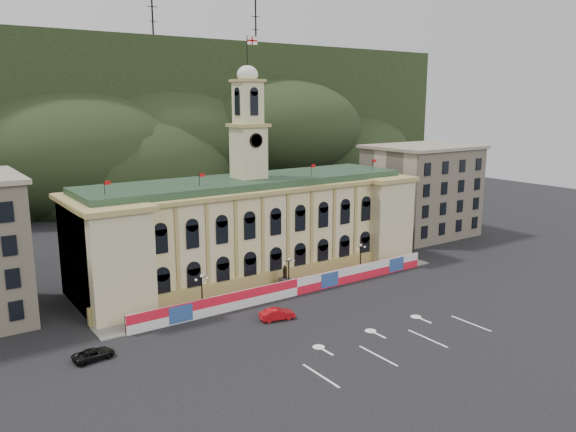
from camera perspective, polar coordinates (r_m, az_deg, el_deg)
ground at (r=70.91m, az=8.10°, el=-11.34°), size 260.00×260.00×0.00m
lane_markings at (r=67.66m, az=11.04°, el=-12.62°), size 26.00×10.00×0.02m
hill_ridge at (r=175.51m, az=-20.09°, el=8.35°), size 230.00×80.00×64.00m
city_hall at (r=89.69m, az=-3.80°, el=-1.06°), size 56.20×17.60×37.10m
side_building_right at (r=119.15m, az=13.37°, el=2.56°), size 21.00×17.00×18.60m
hoarding_fence at (r=81.39m, az=0.89°, el=-7.20°), size 50.00×0.44×2.50m
pavement at (r=83.81m, az=-0.22°, el=-7.48°), size 56.00×5.50×0.16m
statue at (r=83.65m, az=-0.32°, el=-6.72°), size 1.40×1.40×3.72m
lamp_left at (r=75.58m, az=-8.75°, el=-7.39°), size 1.96×0.44×5.15m
lamp_center at (r=82.29m, az=0.08°, el=-5.65°), size 1.96×0.44×5.15m
lamp_right at (r=90.67m, az=7.38°, el=-4.10°), size 1.96×0.44×5.15m
red_sedan at (r=72.88m, az=-1.11°, el=-9.93°), size 3.50×5.23×1.51m
black_suv at (r=66.02m, az=-19.13°, el=-13.12°), size 2.97×4.88×1.24m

